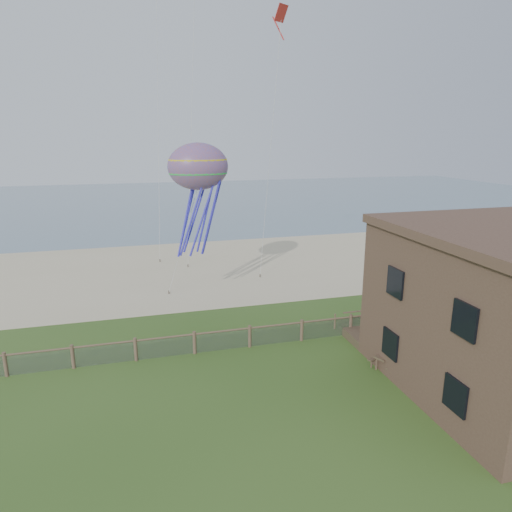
{
  "coord_description": "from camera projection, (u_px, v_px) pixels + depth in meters",
  "views": [
    {
      "loc": [
        -5.65,
        -16.06,
        11.13
      ],
      "look_at": [
        0.9,
        8.0,
        4.56
      ],
      "focal_mm": 32.0,
      "sensor_mm": 36.0,
      "label": 1
    }
  ],
  "objects": [
    {
      "name": "motel_deck",
      "position": [
        465.0,
        325.0,
        27.16
      ],
      "size": [
        15.0,
        2.0,
        0.5
      ],
      "primitive_type": "cube",
      "color": "brown",
      "rests_on": "ground"
    },
    {
      "name": "sand_beach",
      "position": [
        204.0,
        268.0,
        39.79
      ],
      "size": [
        72.0,
        20.0,
        0.02
      ],
      "primitive_type": "cube",
      "color": "#C2B38C",
      "rests_on": "ground"
    },
    {
      "name": "chainlink_fence",
      "position": [
        250.0,
        338.0,
        24.72
      ],
      "size": [
        36.2,
        0.2,
        1.25
      ],
      "primitive_type": null,
      "color": "#4E362B",
      "rests_on": "ground"
    },
    {
      "name": "octopus_kite",
      "position": [
        199.0,
        198.0,
        29.04
      ],
      "size": [
        4.06,
        3.17,
        7.59
      ],
      "primitive_type": null,
      "rotation": [
        0.0,
        0.0,
        0.16
      ],
      "color": "#D55B21"
    },
    {
      "name": "picnic_table",
      "position": [
        389.0,
        361.0,
        22.56
      ],
      "size": [
        2.07,
        1.86,
        0.72
      ],
      "primitive_type": null,
      "rotation": [
        0.0,
        0.0,
        0.41
      ],
      "color": "brown",
      "rests_on": "ground"
    },
    {
      "name": "ground",
      "position": [
        285.0,
        408.0,
        19.26
      ],
      "size": [
        160.0,
        160.0,
        0.0
      ],
      "primitive_type": "plane",
      "color": "#314F1B",
      "rests_on": "ground"
    },
    {
      "name": "kite_red",
      "position": [
        281.0,
        20.0,
        28.81
      ],
      "size": [
        1.64,
        1.75,
        1.94
      ],
      "primitive_type": null,
      "rotation": [
        0.44,
        0.0,
        0.56
      ],
      "color": "red"
    },
    {
      "name": "ocean",
      "position": [
        165.0,
        201.0,
        80.84
      ],
      "size": [
        160.0,
        68.0,
        0.02
      ],
      "primitive_type": "cube",
      "color": "slate",
      "rests_on": "ground"
    }
  ]
}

